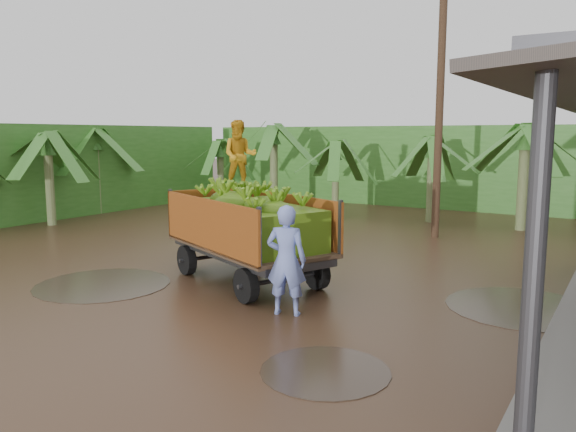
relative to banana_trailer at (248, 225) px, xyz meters
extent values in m
plane|color=black|center=(1.09, -0.41, -1.27)|extent=(100.00, 100.00, 0.00)
cube|color=#2D661E|center=(-0.91, 15.59, 0.53)|extent=(22.00, 3.00, 3.60)
cube|color=#2D661E|center=(-12.91, 3.59, 0.53)|extent=(3.00, 18.00, 3.60)
cube|color=#47474C|center=(-2.58, 1.09, -0.77)|extent=(1.54, 0.74, 0.11)
imported|color=#C78A17|center=(-0.86, 0.88, 1.46)|extent=(1.02, 0.97, 1.66)
imported|color=#7588D6|center=(1.96, -1.52, -0.27)|extent=(0.84, 0.68, 1.99)
cylinder|color=#47301E|center=(1.83, 7.51, 2.84)|extent=(0.24, 0.24, 8.22)
camera|label=1|loc=(7.17, -9.79, 1.95)|focal=35.00mm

